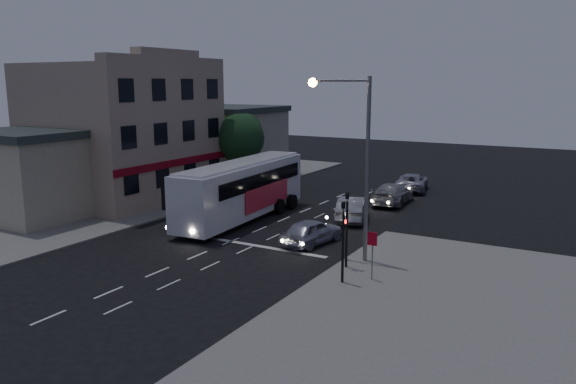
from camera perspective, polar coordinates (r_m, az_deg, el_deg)
The scene contains 17 objects.
ground at distance 30.41m, azimuth -8.01°, elevation -5.91°, with size 120.00×120.00×0.00m, color black.
sidewalk_near at distance 21.45m, azimuth 14.18°, elevation -13.42°, with size 12.00×24.00×0.12m, color slate.
sidewalk_far at distance 44.59m, azimuth -15.04°, elevation -0.63°, with size 12.00×50.00×0.12m, color slate.
road_markings at distance 32.29m, azimuth -2.61°, elevation -4.78°, with size 8.00×30.55×0.01m.
tour_bus at distance 36.43m, azimuth -4.69°, elevation 0.35°, with size 3.34×12.56×3.82m.
car_suv at distance 31.13m, azimuth 2.40°, elevation -4.03°, with size 1.70×4.22×1.44m, color #A5A6B7.
car_sedan_a at distance 36.64m, azimuth 6.52°, elevation -1.66°, with size 1.67×4.79×1.58m, color #A7A7A7.
car_sedan_b at distance 42.06m, azimuth 10.60°, elevation -0.15°, with size 2.15×5.30×1.54m, color #9E9E9E.
car_sedan_c at distance 47.56m, azimuth 12.47°, elevation 1.00°, with size 2.36×5.11×1.42m, color #A5A5B5.
traffic_signal_main at distance 26.64m, azimuth 5.99°, elevation -2.90°, with size 0.25×0.35×4.10m.
traffic_signal_side at distance 24.62m, azimuth 5.63°, elevation -4.07°, with size 0.18×0.15×4.10m.
regulatory_sign at distance 25.34m, azimuth 8.56°, elevation -5.64°, with size 0.45×0.12×2.20m.
streetlight at distance 27.44m, azimuth 6.83°, elevation 4.53°, with size 3.32×0.44×9.00m.
main_building at distance 44.55m, azimuth -16.25°, elevation 5.93°, with size 10.12×12.00×11.00m.
low_building_south at distance 39.83m, azimuth -25.39°, elevation 1.60°, with size 7.40×5.40×5.70m.
low_building_north at distance 53.47m, azimuth -6.56°, elevation 5.19°, with size 9.40×9.40×6.50m.
street_tree at distance 46.28m, azimuth -4.90°, elevation 5.69°, with size 4.00×4.00×6.20m.
Camera 1 is at (17.88, -22.95, 8.85)m, focal length 35.00 mm.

